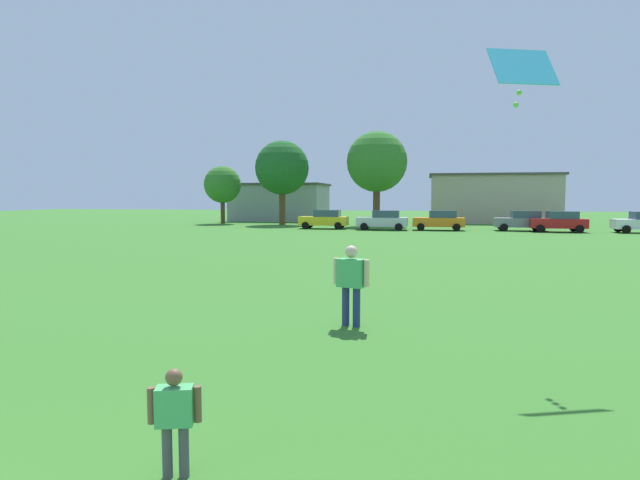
# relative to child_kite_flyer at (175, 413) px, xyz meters

# --- Properties ---
(ground_plane) EXTENTS (160.00, 160.00, 0.00)m
(ground_plane) POSITION_rel_child_kite_flyer_xyz_m (-2.16, 27.07, -0.67)
(ground_plane) COLOR #387528
(child_kite_flyer) EXTENTS (0.52, 0.30, 1.12)m
(child_kite_flyer) POSITION_rel_child_kite_flyer_xyz_m (0.00, 0.00, 0.00)
(child_kite_flyer) COLOR #4C4C51
(child_kite_flyer) RESTS_ON ground
(adult_bystander) EXTENTS (0.82, 0.48, 1.78)m
(adult_bystander) POSITION_rel_child_kite_flyer_xyz_m (0.86, 6.66, 0.39)
(adult_bystander) COLOR navy
(adult_bystander) RESTS_ON ground
(kite) EXTENTS (1.30, 0.91, 1.12)m
(kite) POSITION_rel_child_kite_flyer_xyz_m (4.14, 5.77, 4.50)
(kite) COLOR #3FBFE5
(parked_car_yellow_0) EXTENTS (4.30, 2.02, 1.68)m
(parked_car_yellow_0) POSITION_rel_child_kite_flyer_xyz_m (-6.44, 42.11, 0.19)
(parked_car_yellow_0) COLOR yellow
(parked_car_yellow_0) RESTS_ON ground
(parked_car_silver_1) EXTENTS (4.30, 2.02, 1.68)m
(parked_car_silver_1) POSITION_rel_child_kite_flyer_xyz_m (-1.15, 41.28, 0.19)
(parked_car_silver_1) COLOR silver
(parked_car_silver_1) RESTS_ON ground
(parked_car_orange_2) EXTENTS (4.30, 2.02, 1.68)m
(parked_car_orange_2) POSITION_rel_child_kite_flyer_xyz_m (3.58, 41.77, 0.19)
(parked_car_orange_2) COLOR orange
(parked_car_orange_2) RESTS_ON ground
(parked_car_gray_3) EXTENTS (4.30, 2.02, 1.68)m
(parked_car_gray_3) POSITION_rel_child_kite_flyer_xyz_m (10.35, 42.35, 0.19)
(parked_car_gray_3) COLOR slate
(parked_car_gray_3) RESTS_ON ground
(parked_car_red_4) EXTENTS (4.30, 2.02, 1.68)m
(parked_car_red_4) POSITION_rel_child_kite_flyer_xyz_m (12.97, 41.31, 0.19)
(parked_car_red_4) COLOR red
(parked_car_red_4) RESTS_ON ground
(tree_far_left) EXTENTS (3.92, 3.92, 6.10)m
(tree_far_left) POSITION_rel_child_kite_flyer_xyz_m (-18.82, 49.20, 3.45)
(tree_far_left) COLOR brown
(tree_far_left) RESTS_ON ground
(tree_center) EXTENTS (5.48, 5.48, 8.54)m
(tree_center) POSITION_rel_child_kite_flyer_xyz_m (-12.01, 48.27, 5.10)
(tree_center) COLOR brown
(tree_center) RESTS_ON ground
(tree_far_right) EXTENTS (5.92, 5.92, 9.23)m
(tree_far_right) POSITION_rel_child_kite_flyer_xyz_m (-2.35, 48.07, 5.57)
(tree_far_right) COLOR brown
(tree_far_right) RESTS_ON ground
(house_left) EXTENTS (13.84, 8.57, 5.35)m
(house_left) POSITION_rel_child_kite_flyer_xyz_m (9.68, 57.70, 2.02)
(house_left) COLOR tan
(house_left) RESTS_ON ground
(house_right) EXTENTS (10.95, 8.52, 4.43)m
(house_right) POSITION_rel_child_kite_flyer_xyz_m (-14.79, 57.70, 1.56)
(house_right) COLOR #9999A3
(house_right) RESTS_ON ground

